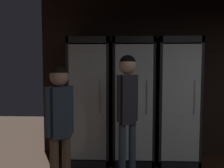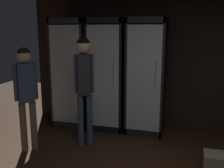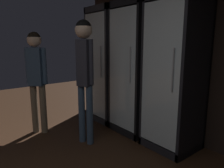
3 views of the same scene
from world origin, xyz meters
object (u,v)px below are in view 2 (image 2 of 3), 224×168
at_px(shopper_near, 84,76).
at_px(shopper_far, 26,87).
at_px(cooler_left, 109,75).
at_px(cooler_center, 147,77).
at_px(cooler_far_left, 73,73).
at_px(wine_crate_floor, 217,164).

xyz_separation_m(shopper_near, shopper_far, (-0.76, -0.39, -0.13)).
relative_size(cooler_left, shopper_far, 1.28).
xyz_separation_m(cooler_left, cooler_center, (0.70, -0.00, 0.00)).
relative_size(cooler_center, shopper_far, 1.28).
bearing_deg(cooler_center, cooler_far_left, 179.92).
bearing_deg(cooler_left, shopper_far, -124.06).
relative_size(cooler_far_left, shopper_near, 1.18).
distance_m(cooler_center, shopper_near, 1.22).
bearing_deg(shopper_far, cooler_center, 39.30).
distance_m(cooler_far_left, shopper_near, 1.09).
xyz_separation_m(shopper_far, wine_crate_floor, (2.70, 0.08, -0.85)).
xyz_separation_m(cooler_left, wine_crate_floor, (1.83, -1.21, -0.85)).
height_order(cooler_far_left, shopper_far, cooler_far_left).
bearing_deg(shopper_far, shopper_near, 27.15).
xyz_separation_m(cooler_center, shopper_near, (-0.82, -0.90, 0.13)).
xyz_separation_m(cooler_far_left, wine_crate_floor, (2.53, -1.21, -0.86)).
bearing_deg(cooler_center, shopper_near, -132.18).
xyz_separation_m(cooler_center, wine_crate_floor, (1.12, -1.21, -0.86)).
xyz_separation_m(shopper_near, wine_crate_floor, (1.94, -0.31, -0.99)).
height_order(shopper_near, shopper_far, shopper_near).
relative_size(cooler_left, cooler_center, 1.00).
height_order(cooler_center, shopper_near, cooler_center).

